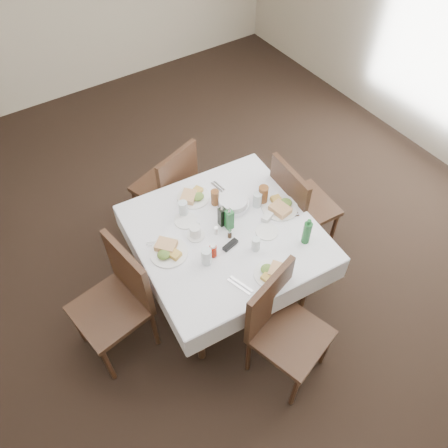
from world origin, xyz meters
name	(u,v)px	position (x,y,z in m)	size (l,w,h in m)	color
ground_plane	(213,281)	(0.00, 0.00, 0.00)	(7.00, 7.00, 0.00)	black
room_shell	(208,122)	(0.00, 0.00, 1.71)	(6.04, 7.04, 2.80)	beige
dining_table	(226,238)	(0.06, -0.10, 0.68)	(1.41, 1.41, 0.76)	#33160C
chair_north	(170,184)	(0.04, 0.77, 0.55)	(0.58, 0.58, 0.97)	#33160C
chair_south	(281,323)	(0.02, -0.85, 0.57)	(0.58, 0.58, 0.99)	#33160C
chair_east	(297,203)	(0.82, -0.05, 0.57)	(0.51, 0.51, 1.00)	#33160C
chair_west	(119,296)	(-0.82, -0.06, 0.58)	(0.55, 0.55, 1.01)	#33160C
meal_north	(193,196)	(0.03, 0.32, 0.78)	(0.26, 0.26, 0.06)	white
meal_south	(272,272)	(0.11, -0.59, 0.78)	(0.24, 0.24, 0.05)	white
meal_east	(281,206)	(0.54, -0.15, 0.79)	(0.28, 0.28, 0.06)	white
meal_west	(168,251)	(-0.40, -0.04, 0.79)	(0.28, 0.28, 0.06)	white
side_plate_a	(186,221)	(-0.14, 0.15, 0.77)	(0.17, 0.17, 0.01)	white
side_plate_b	(267,232)	(0.31, -0.28, 0.77)	(0.17, 0.17, 0.01)	white
water_n	(183,208)	(-0.11, 0.22, 0.83)	(0.07, 0.07, 0.13)	silver
water_s	(256,244)	(0.15, -0.36, 0.82)	(0.06, 0.06, 0.11)	silver
water_e	(257,200)	(0.41, -0.02, 0.82)	(0.07, 0.07, 0.13)	silver
water_w	(206,256)	(-0.21, -0.26, 0.83)	(0.07, 0.07, 0.14)	silver
iced_tea_a	(215,197)	(0.15, 0.18, 0.83)	(0.06, 0.06, 0.13)	brown
iced_tea_b	(263,195)	(0.47, -0.01, 0.84)	(0.08, 0.08, 0.16)	brown
bread_basket	(233,203)	(0.25, 0.08, 0.80)	(0.25, 0.25, 0.08)	silver
oil_cruet_dark	(222,216)	(0.08, -0.03, 0.85)	(0.05, 0.05, 0.21)	black
oil_cruet_green	(229,219)	(0.10, -0.08, 0.86)	(0.05, 0.05, 0.22)	#1E642B
ketchup_bottle	(213,251)	(-0.14, -0.24, 0.82)	(0.05, 0.05, 0.11)	#951403
salt_shaker	(216,230)	(-0.01, -0.08, 0.80)	(0.03, 0.03, 0.07)	white
pepper_shaker	(230,234)	(0.05, -0.16, 0.80)	(0.03, 0.03, 0.07)	#392716
coffee_mug	(195,232)	(-0.15, -0.02, 0.81)	(0.13, 0.13, 0.10)	white
sunglasses	(230,245)	(0.01, -0.24, 0.78)	(0.13, 0.07, 0.03)	black
green_bottle	(307,232)	(0.49, -0.50, 0.86)	(0.06, 0.06, 0.23)	#1E642B
sugar_caddy	(267,217)	(0.39, -0.18, 0.79)	(0.11, 0.08, 0.05)	white
cutlery_n	(219,188)	(0.27, 0.30, 0.77)	(0.06, 0.18, 0.01)	silver
cutlery_s	(240,285)	(-0.12, -0.55, 0.77)	(0.10, 0.20, 0.01)	silver
cutlery_e	(288,216)	(0.54, -0.25, 0.77)	(0.17, 0.09, 0.01)	silver
cutlery_w	(158,243)	(-0.42, 0.08, 0.77)	(0.16, 0.09, 0.01)	silver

